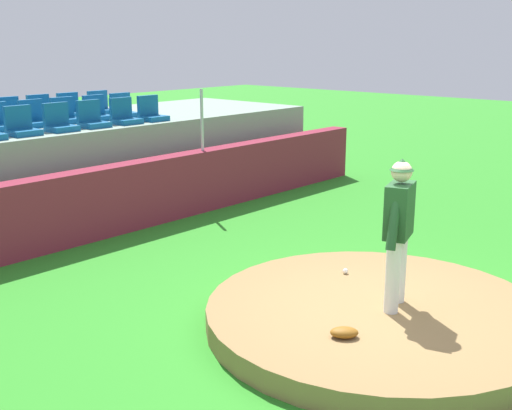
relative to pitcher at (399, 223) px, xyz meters
name	(u,v)px	position (x,y,z in m)	size (l,w,h in m)	color
ground_plane	(376,327)	(-0.13, 0.15, -1.29)	(60.00, 60.00, 0.00)	#2C8A23
pitchers_mound	(377,316)	(-0.13, 0.15, -1.16)	(4.04, 4.04, 0.26)	olive
pitcher	(399,223)	(0.00, 0.00, 0.00)	(0.81, 0.39, 1.77)	silver
baseball	(345,271)	(0.52, 1.05, -0.99)	(0.07, 0.07, 0.07)	white
fielding_glove	(344,332)	(-1.07, -0.03, -0.97)	(0.30, 0.20, 0.11)	brown
brick_barrier	(102,202)	(-0.13, 5.64, -0.69)	(14.19, 0.40, 1.20)	maroon
fence_post_right	(202,120)	(2.27, 5.64, 0.51)	(0.06, 0.06, 1.19)	silver
bleacher_platform	(29,169)	(-0.13, 8.04, -0.43)	(12.86, 3.52, 1.72)	gray
stadium_chair_2	(21,126)	(-0.84, 6.83, 0.59)	(0.48, 0.44, 0.50)	#10588F
stadium_chair_3	(59,122)	(-0.12, 6.81, 0.59)	(0.48, 0.44, 0.50)	#10588F
stadium_chair_4	(92,119)	(0.56, 6.81, 0.59)	(0.48, 0.44, 0.50)	#10588F
stadium_chair_5	(124,116)	(1.29, 6.79, 0.59)	(0.48, 0.44, 0.50)	#10588F
stadium_chair_6	(151,113)	(1.96, 6.79, 0.59)	(0.48, 0.44, 0.50)	#10588F
stadium_chair_10	(34,118)	(-0.10, 7.71, 0.59)	(0.48, 0.44, 0.50)	#10588F
stadium_chair_11	(65,115)	(0.58, 7.74, 0.59)	(0.48, 0.44, 0.50)	#10588F
stadium_chair_12	(97,112)	(1.28, 7.69, 0.59)	(0.48, 0.44, 0.50)	#10588F
stadium_chair_13	(123,110)	(1.96, 7.72, 0.59)	(0.48, 0.44, 0.50)	#10588F
stadium_chair_17	(10,115)	(-0.12, 8.59, 0.59)	(0.48, 0.44, 0.50)	#10588F
stadium_chair_18	(41,112)	(0.58, 8.64, 0.59)	(0.48, 0.44, 0.50)	#10588F
stadium_chair_19	(71,109)	(1.26, 8.61, 0.59)	(0.48, 0.44, 0.50)	#10588F
stadium_chair_20	(101,107)	(2.00, 8.60, 0.59)	(0.48, 0.44, 0.50)	#10588F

